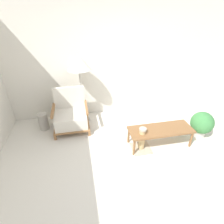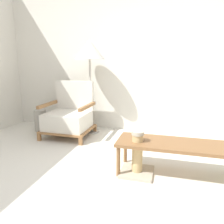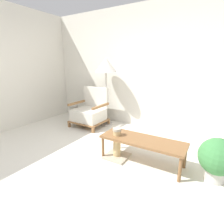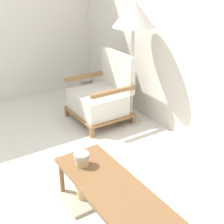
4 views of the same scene
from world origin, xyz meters
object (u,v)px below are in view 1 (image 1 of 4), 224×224
at_px(vase, 43,121).
at_px(potted_plant, 202,123).
at_px(coffee_table, 161,131).
at_px(scratching_post, 141,142).
at_px(floor_lamp, 79,65).
at_px(armchair, 71,116).

xyz_separation_m(vase, potted_plant, (3.31, -0.94, 0.13)).
relative_size(coffee_table, vase, 3.21).
bearing_deg(potted_plant, coffee_table, -175.05).
distance_m(potted_plant, scratching_post, 1.38).
bearing_deg(scratching_post, floor_lamp, 128.88).
bearing_deg(vase, scratching_post, -29.34).
relative_size(armchair, scratching_post, 1.83).
xyz_separation_m(floor_lamp, coffee_table, (1.43, -1.22, -1.04)).
xyz_separation_m(armchair, vase, (-0.63, 0.11, -0.14)).
xyz_separation_m(coffee_table, potted_plant, (0.97, 0.08, -0.02)).
relative_size(armchair, coffee_table, 0.73).
distance_m(coffee_table, vase, 2.56).
bearing_deg(vase, floor_lamp, 11.67).
relative_size(coffee_table, scratching_post, 2.52).
bearing_deg(coffee_table, vase, 156.27).
xyz_separation_m(vase, scratching_post, (1.94, -1.09, -0.02)).
bearing_deg(vase, armchair, -9.58).
xyz_separation_m(armchair, floor_lamp, (0.28, 0.29, 1.04)).
bearing_deg(coffee_table, floor_lamp, 139.60).
bearing_deg(potted_plant, vase, 164.07).
xyz_separation_m(armchair, potted_plant, (2.68, -0.84, -0.01)).
height_order(coffee_table, scratching_post, scratching_post).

